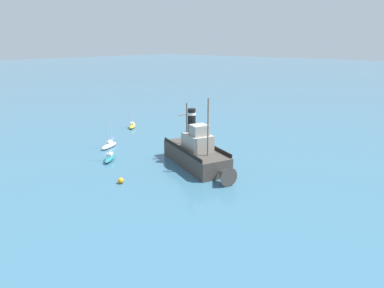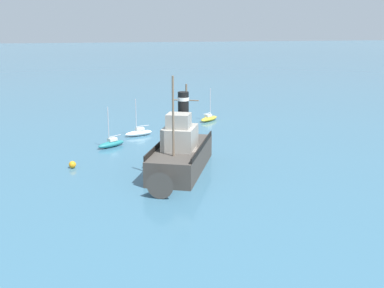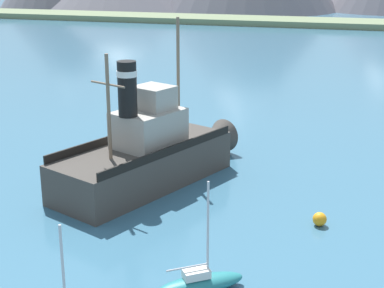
% 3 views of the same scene
% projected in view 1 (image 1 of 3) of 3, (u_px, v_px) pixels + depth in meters
% --- Properties ---
extents(ground_plane, '(600.00, 600.00, 0.00)m').
position_uv_depth(ground_plane, '(202.00, 166.00, 47.52)').
color(ground_plane, '#38667F').
extents(old_tugboat, '(8.62, 14.60, 9.90)m').
position_uv_depth(old_tugboat, '(198.00, 154.00, 46.84)').
color(old_tugboat, '#423D38').
rests_on(old_tugboat, ground).
extents(sailboat_teal, '(3.70, 3.16, 4.90)m').
position_uv_depth(sailboat_teal, '(110.00, 158.00, 49.56)').
color(sailboat_teal, '#23757A').
rests_on(sailboat_teal, ground).
extents(sailboat_yellow, '(3.58, 3.34, 4.90)m').
position_uv_depth(sailboat_yellow, '(132.00, 126.00, 68.34)').
color(sailboat_yellow, gold).
rests_on(sailboat_yellow, ground).
extents(sailboat_white, '(3.95, 2.30, 4.90)m').
position_uv_depth(sailboat_white, '(109.00, 145.00, 55.47)').
color(sailboat_white, white).
rests_on(sailboat_white, ground).
extents(mooring_buoy, '(0.73, 0.73, 0.73)m').
position_uv_depth(mooring_buoy, '(121.00, 181.00, 41.62)').
color(mooring_buoy, orange).
rests_on(mooring_buoy, ground).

